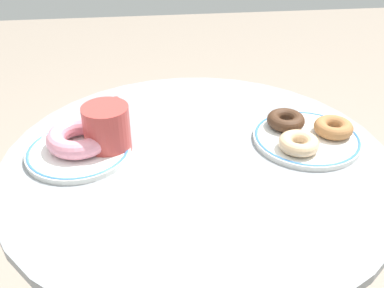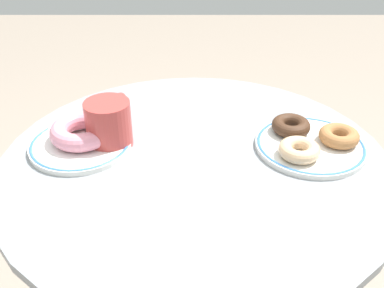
{
  "view_description": "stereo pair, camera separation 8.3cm",
  "coord_description": "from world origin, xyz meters",
  "px_view_note": "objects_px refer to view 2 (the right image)",
  "views": [
    {
      "loc": [
        -0.09,
        -0.69,
        1.24
      ],
      "look_at": [
        -0.01,
        0.01,
        0.79
      ],
      "focal_mm": 42.03,
      "sensor_mm": 36.0,
      "label": 1
    },
    {
      "loc": [
        -0.01,
        -0.69,
        1.24
      ],
      "look_at": [
        -0.01,
        0.01,
        0.79
      ],
      "focal_mm": 42.03,
      "sensor_mm": 36.0,
      "label": 2
    }
  ],
  "objects_px": {
    "cafe_table": "(196,258)",
    "plate_left": "(82,144)",
    "plate_right": "(312,146)",
    "donut_chocolate": "(292,126)",
    "donut_glazed": "(301,150)",
    "donut_cinnamon": "(341,136)",
    "coffee_mug": "(111,123)",
    "donut_pink_frosted": "(83,131)"
  },
  "relations": [
    {
      "from": "cafe_table",
      "to": "donut_glazed",
      "type": "xyz_separation_m",
      "value": [
        0.19,
        -0.01,
        0.29
      ]
    },
    {
      "from": "coffee_mug",
      "to": "donut_cinnamon",
      "type": "bearing_deg",
      "value": -1.71
    },
    {
      "from": "donut_glazed",
      "to": "coffee_mug",
      "type": "distance_m",
      "value": 0.36
    },
    {
      "from": "donut_pink_frosted",
      "to": "plate_right",
      "type": "bearing_deg",
      "value": -1.87
    },
    {
      "from": "donut_pink_frosted",
      "to": "donut_cinnamon",
      "type": "distance_m",
      "value": 0.49
    },
    {
      "from": "plate_left",
      "to": "coffee_mug",
      "type": "distance_m",
      "value": 0.07
    },
    {
      "from": "plate_right",
      "to": "donut_chocolate",
      "type": "height_order",
      "value": "donut_chocolate"
    },
    {
      "from": "cafe_table",
      "to": "plate_left",
      "type": "xyz_separation_m",
      "value": [
        -0.22,
        0.04,
        0.27
      ]
    },
    {
      "from": "plate_right",
      "to": "coffee_mug",
      "type": "bearing_deg",
      "value": 177.31
    },
    {
      "from": "plate_right",
      "to": "donut_glazed",
      "type": "height_order",
      "value": "donut_glazed"
    },
    {
      "from": "donut_cinnamon",
      "to": "coffee_mug",
      "type": "relative_size",
      "value": 0.6
    },
    {
      "from": "cafe_table",
      "to": "donut_pink_frosted",
      "type": "height_order",
      "value": "donut_pink_frosted"
    },
    {
      "from": "donut_pink_frosted",
      "to": "coffee_mug",
      "type": "relative_size",
      "value": 0.96
    },
    {
      "from": "cafe_table",
      "to": "donut_cinnamon",
      "type": "bearing_deg",
      "value": 8.24
    },
    {
      "from": "cafe_table",
      "to": "plate_left",
      "type": "relative_size",
      "value": 3.93
    },
    {
      "from": "plate_left",
      "to": "plate_right",
      "type": "xyz_separation_m",
      "value": [
        0.44,
        -0.0,
        0.0
      ]
    },
    {
      "from": "plate_right",
      "to": "plate_left",
      "type": "bearing_deg",
      "value": 179.43
    },
    {
      "from": "donut_cinnamon",
      "to": "donut_glazed",
      "type": "distance_m",
      "value": 0.1
    },
    {
      "from": "plate_left",
      "to": "donut_pink_frosted",
      "type": "bearing_deg",
      "value": 72.81
    },
    {
      "from": "plate_right",
      "to": "donut_glazed",
      "type": "distance_m",
      "value": 0.06
    },
    {
      "from": "coffee_mug",
      "to": "donut_pink_frosted",
      "type": "bearing_deg",
      "value": -176.12
    },
    {
      "from": "donut_pink_frosted",
      "to": "coffee_mug",
      "type": "height_order",
      "value": "coffee_mug"
    },
    {
      "from": "donut_pink_frosted",
      "to": "donut_chocolate",
      "type": "xyz_separation_m",
      "value": [
        0.41,
        0.03,
        -0.0
      ]
    },
    {
      "from": "cafe_table",
      "to": "coffee_mug",
      "type": "xyz_separation_m",
      "value": [
        -0.16,
        0.05,
        0.31
      ]
    },
    {
      "from": "plate_left",
      "to": "donut_glazed",
      "type": "bearing_deg",
      "value": -6.63
    },
    {
      "from": "cafe_table",
      "to": "donut_chocolate",
      "type": "relative_size",
      "value": 10.07
    },
    {
      "from": "donut_cinnamon",
      "to": "coffee_mug",
      "type": "height_order",
      "value": "coffee_mug"
    },
    {
      "from": "cafe_table",
      "to": "coffee_mug",
      "type": "height_order",
      "value": "coffee_mug"
    },
    {
      "from": "plate_right",
      "to": "donut_glazed",
      "type": "relative_size",
      "value": 2.74
    },
    {
      "from": "plate_left",
      "to": "donut_cinnamon",
      "type": "distance_m",
      "value": 0.5
    },
    {
      "from": "plate_left",
      "to": "donut_chocolate",
      "type": "height_order",
      "value": "donut_chocolate"
    },
    {
      "from": "plate_left",
      "to": "plate_right",
      "type": "bearing_deg",
      "value": -0.57
    },
    {
      "from": "plate_right",
      "to": "donut_cinnamon",
      "type": "height_order",
      "value": "donut_cinnamon"
    },
    {
      "from": "plate_left",
      "to": "plate_right",
      "type": "distance_m",
      "value": 0.44
    },
    {
      "from": "plate_left",
      "to": "donut_chocolate",
      "type": "bearing_deg",
      "value": 5.52
    },
    {
      "from": "donut_chocolate",
      "to": "coffee_mug",
      "type": "distance_m",
      "value": 0.35
    },
    {
      "from": "plate_right",
      "to": "donut_glazed",
      "type": "bearing_deg",
      "value": -126.56
    },
    {
      "from": "donut_cinnamon",
      "to": "donut_glazed",
      "type": "height_order",
      "value": "same"
    },
    {
      "from": "donut_chocolate",
      "to": "cafe_table",
      "type": "bearing_deg",
      "value": -157.45
    },
    {
      "from": "cafe_table",
      "to": "donut_pink_frosted",
      "type": "bearing_deg",
      "value": 167.28
    },
    {
      "from": "donut_cinnamon",
      "to": "donut_chocolate",
      "type": "relative_size",
      "value": 1.0
    },
    {
      "from": "plate_left",
      "to": "donut_glazed",
      "type": "height_order",
      "value": "donut_glazed"
    }
  ]
}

